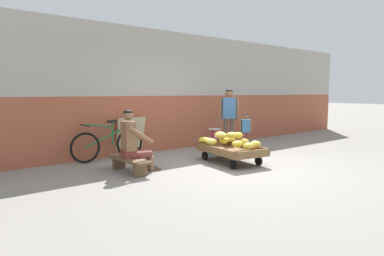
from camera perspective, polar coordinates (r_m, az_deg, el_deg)
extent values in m
plane|color=gray|center=(6.63, 7.67, -6.72)|extent=(80.00, 80.00, 0.00)
cube|color=#A35138|center=(8.61, -5.82, 0.82)|extent=(16.00, 0.30, 1.37)
cube|color=#A8A399|center=(8.61, -5.93, 10.67)|extent=(16.00, 0.30, 1.59)
cube|color=brown|center=(7.13, 6.47, -3.89)|extent=(1.07, 1.56, 0.05)
cube|color=brown|center=(6.89, 3.79, -3.58)|extent=(0.28, 1.43, 0.10)
cube|color=brown|center=(7.36, 8.99, -3.03)|extent=(0.28, 1.43, 0.10)
cube|color=brown|center=(7.68, 3.38, -2.58)|extent=(0.83, 0.18, 0.10)
cube|color=brown|center=(6.57, 10.11, -4.12)|extent=(0.83, 0.18, 0.10)
cylinder|color=black|center=(7.39, 2.16, -4.65)|extent=(0.08, 0.19, 0.18)
cylinder|color=black|center=(7.73, 6.12, -4.20)|extent=(0.08, 0.19, 0.18)
cylinder|color=black|center=(6.57, 6.86, -6.03)|extent=(0.08, 0.19, 0.18)
cylinder|color=black|center=(6.96, 11.03, -5.42)|extent=(0.08, 0.19, 0.18)
ellipsoid|color=yellow|center=(6.90, 7.57, -2.63)|extent=(0.27, 0.22, 0.13)
ellipsoid|color=gold|center=(6.66, 9.42, -2.98)|extent=(0.26, 0.21, 0.13)
ellipsoid|color=gold|center=(7.26, 2.81, -2.16)|extent=(0.27, 0.22, 0.13)
ellipsoid|color=gold|center=(7.73, 5.71, -1.68)|extent=(0.27, 0.23, 0.13)
ellipsoid|color=gold|center=(7.21, 8.60, -2.28)|extent=(0.28, 0.23, 0.13)
ellipsoid|color=yellow|center=(7.58, 6.30, -1.84)|extent=(0.30, 0.29, 0.13)
ellipsoid|color=yellow|center=(7.31, 5.35, -2.12)|extent=(0.27, 0.22, 0.13)
ellipsoid|color=yellow|center=(6.94, 10.53, -2.63)|extent=(0.27, 0.22, 0.13)
ellipsoid|color=gold|center=(7.40, 2.03, -2.00)|extent=(0.30, 0.30, 0.13)
ellipsoid|color=yellow|center=(7.14, 3.35, -2.30)|extent=(0.25, 0.19, 0.13)
ellipsoid|color=yellow|center=(7.18, 6.66, -1.19)|extent=(0.30, 0.29, 0.13)
ellipsoid|color=yellow|center=(7.19, 4.96, -1.26)|extent=(0.30, 0.29, 0.13)
ellipsoid|color=gold|center=(7.37, 4.74, -1.09)|extent=(0.30, 0.27, 0.13)
ellipsoid|color=gold|center=(7.16, 7.62, -1.22)|extent=(0.28, 0.24, 0.13)
cube|color=brown|center=(6.32, -10.47, -5.13)|extent=(0.31, 1.10, 0.05)
cube|color=brown|center=(6.68, -12.09, -5.75)|extent=(0.24, 0.08, 0.22)
cube|color=brown|center=(6.02, -8.62, -6.96)|extent=(0.24, 0.08, 0.22)
cylinder|color=brown|center=(6.56, -7.40, -5.65)|extent=(0.10, 0.10, 0.27)
cube|color=#4C3D2D|center=(6.61, -6.90, -6.58)|extent=(0.23, 0.13, 0.04)
cylinder|color=brown|center=(6.46, -9.07, -4.19)|extent=(0.42, 0.20, 0.13)
cylinder|color=brown|center=(6.40, -6.79, -5.94)|extent=(0.10, 0.10, 0.27)
cube|color=#4C3D2D|center=(6.45, -6.28, -6.89)|extent=(0.23, 0.13, 0.04)
cylinder|color=brown|center=(6.29, -8.49, -4.45)|extent=(0.42, 0.20, 0.13)
cube|color=brown|center=(6.30, -10.49, -4.28)|extent=(0.26, 0.31, 0.14)
cube|color=brown|center=(6.25, -10.55, -1.30)|extent=(0.23, 0.35, 0.52)
cylinder|color=brown|center=(6.49, -9.79, -0.80)|extent=(0.48, 0.16, 0.36)
cylinder|color=brown|center=(6.12, -8.52, -1.18)|extent=(0.48, 0.16, 0.36)
sphere|color=brown|center=(6.22, -10.61, 2.13)|extent=(0.19, 0.19, 0.19)
ellipsoid|color=black|center=(6.22, -10.62, 2.61)|extent=(0.17, 0.17, 0.09)
cube|color=#19847F|center=(8.16, 3.80, -3.22)|extent=(0.36, 0.28, 0.30)
cylinder|color=#28282D|center=(8.14, 3.81, -2.07)|extent=(0.20, 0.20, 0.03)
cube|color=#C6384C|center=(8.12, 3.81, -1.13)|extent=(0.16, 0.10, 0.24)
cylinder|color=white|center=(8.08, 4.08, -1.16)|extent=(0.13, 0.01, 0.13)
cylinder|color=#B2B5BA|center=(8.10, 3.82, -0.18)|extent=(0.30, 0.30, 0.01)
torus|color=black|center=(7.34, -17.37, -3.17)|extent=(0.64, 0.06, 0.64)
torus|color=black|center=(7.76, -10.36, -2.50)|extent=(0.64, 0.06, 0.64)
cylinder|color=#236B3D|center=(7.51, -13.80, -1.32)|extent=(1.03, 0.05, 0.43)
cylinder|color=#236B3D|center=(7.55, -13.12, -0.97)|extent=(0.04, 0.04, 0.48)
cylinder|color=#236B3D|center=(7.40, -15.28, 0.40)|extent=(0.62, 0.04, 0.12)
cube|color=black|center=(7.52, -13.17, 1.08)|extent=(0.20, 0.10, 0.05)
cylinder|color=black|center=(7.28, -17.49, 0.41)|extent=(0.03, 0.48, 0.03)
cube|color=#C6B289|center=(8.01, -10.22, -1.38)|extent=(0.70, 0.22, 0.88)
cylinder|color=brown|center=(8.61, 6.66, -1.08)|extent=(0.10, 0.10, 0.80)
cylinder|color=brown|center=(8.59, 5.60, -1.08)|extent=(0.10, 0.10, 0.80)
cube|color=#386693|center=(8.54, 6.18, 3.31)|extent=(0.37, 0.36, 0.52)
cylinder|color=brown|center=(8.57, 7.58, 3.17)|extent=(0.07, 0.07, 0.56)
cylinder|color=brown|center=(8.53, 4.77, 3.19)|extent=(0.07, 0.07, 0.56)
sphere|color=brown|center=(8.54, 6.21, 5.83)|extent=(0.19, 0.19, 0.19)
ellipsoid|color=black|center=(8.54, 6.21, 6.18)|extent=(0.17, 0.17, 0.09)
cylinder|color=brown|center=(8.43, 9.19, -2.35)|extent=(0.06, 0.06, 0.49)
cylinder|color=brown|center=(8.40, 8.55, -2.36)|extent=(0.06, 0.06, 0.49)
cube|color=#386693|center=(8.37, 8.91, 0.36)|extent=(0.23, 0.21, 0.32)
cylinder|color=brown|center=(8.40, 9.75, 0.28)|extent=(0.04, 0.04, 0.34)
cylinder|color=brown|center=(8.34, 8.07, 0.27)|extent=(0.04, 0.04, 0.34)
sphere|color=brown|center=(8.35, 8.94, 1.97)|extent=(0.12, 0.12, 0.12)
ellipsoid|color=black|center=(8.35, 8.94, 2.18)|extent=(0.11, 0.11, 0.05)
cube|color=#D13D4C|center=(7.93, 6.65, -3.73)|extent=(0.18, 0.12, 0.24)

